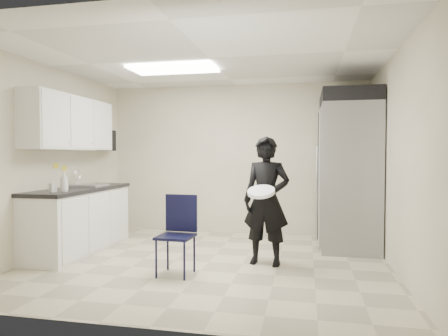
% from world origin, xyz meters
% --- Properties ---
extents(floor, '(4.50, 4.50, 0.00)m').
position_xyz_m(floor, '(0.00, 0.00, 0.00)').
color(floor, '#BFB696').
rests_on(floor, ground).
extents(ceiling, '(4.50, 4.50, 0.00)m').
position_xyz_m(ceiling, '(0.00, 0.00, 2.60)').
color(ceiling, white).
rests_on(ceiling, back_wall).
extents(back_wall, '(4.50, 0.00, 4.50)m').
position_xyz_m(back_wall, '(0.00, 2.00, 1.30)').
color(back_wall, beige).
rests_on(back_wall, floor).
extents(left_wall, '(0.00, 4.00, 4.00)m').
position_xyz_m(left_wall, '(-2.25, 0.00, 1.30)').
color(left_wall, beige).
rests_on(left_wall, floor).
extents(right_wall, '(0.00, 4.00, 4.00)m').
position_xyz_m(right_wall, '(2.25, 0.00, 1.30)').
color(right_wall, beige).
rests_on(right_wall, floor).
extents(ceiling_panel, '(1.20, 0.60, 0.02)m').
position_xyz_m(ceiling_panel, '(-0.60, 0.40, 2.57)').
color(ceiling_panel, white).
rests_on(ceiling_panel, ceiling).
extents(lower_counter, '(0.60, 1.90, 0.86)m').
position_xyz_m(lower_counter, '(-1.95, 0.20, 0.43)').
color(lower_counter, silver).
rests_on(lower_counter, floor).
extents(countertop, '(0.64, 1.95, 0.05)m').
position_xyz_m(countertop, '(-1.95, 0.20, 0.89)').
color(countertop, black).
rests_on(countertop, lower_counter).
extents(sink, '(0.42, 0.40, 0.14)m').
position_xyz_m(sink, '(-1.93, 0.45, 0.87)').
color(sink, gray).
rests_on(sink, countertop).
extents(faucet, '(0.02, 0.02, 0.24)m').
position_xyz_m(faucet, '(-2.13, 0.45, 1.02)').
color(faucet, silver).
rests_on(faucet, countertop).
extents(upper_cabinets, '(0.35, 1.80, 0.75)m').
position_xyz_m(upper_cabinets, '(-2.08, 0.20, 1.83)').
color(upper_cabinets, silver).
rests_on(upper_cabinets, left_wall).
extents(towel_dispenser, '(0.22, 0.30, 0.35)m').
position_xyz_m(towel_dispenser, '(-2.14, 1.35, 1.62)').
color(towel_dispenser, black).
rests_on(towel_dispenser, left_wall).
extents(notice_sticker_left, '(0.00, 0.12, 0.07)m').
position_xyz_m(notice_sticker_left, '(-2.24, 0.10, 1.22)').
color(notice_sticker_left, yellow).
rests_on(notice_sticker_left, left_wall).
extents(notice_sticker_right, '(0.00, 0.12, 0.07)m').
position_xyz_m(notice_sticker_right, '(-2.24, 0.30, 1.18)').
color(notice_sticker_right, yellow).
rests_on(notice_sticker_right, left_wall).
extents(commercial_fridge, '(0.80, 1.35, 2.10)m').
position_xyz_m(commercial_fridge, '(1.83, 1.27, 1.05)').
color(commercial_fridge, gray).
rests_on(commercial_fridge, floor).
extents(fridge_compressor, '(0.80, 1.35, 0.20)m').
position_xyz_m(fridge_compressor, '(1.83, 1.27, 2.20)').
color(fridge_compressor, black).
rests_on(fridge_compressor, commercial_fridge).
extents(folding_chair, '(0.41, 0.41, 0.88)m').
position_xyz_m(folding_chair, '(-0.24, -0.60, 0.44)').
color(folding_chair, black).
rests_on(folding_chair, floor).
extents(man_tuxedo, '(0.64, 0.48, 1.61)m').
position_xyz_m(man_tuxedo, '(0.73, 0.05, 0.80)').
color(man_tuxedo, black).
rests_on(man_tuxedo, floor).
extents(bucket_lid, '(0.38, 0.38, 0.04)m').
position_xyz_m(bucket_lid, '(0.69, -0.20, 0.94)').
color(bucket_lid, silver).
rests_on(bucket_lid, man_tuxedo).
extents(soap_bottle_a, '(0.11, 0.11, 0.26)m').
position_xyz_m(soap_bottle_a, '(-1.78, -0.41, 1.04)').
color(soap_bottle_a, white).
rests_on(soap_bottle_a, countertop).
extents(soap_bottle_b, '(0.10, 0.10, 0.16)m').
position_xyz_m(soap_bottle_b, '(-1.89, -0.48, 0.99)').
color(soap_bottle_b, '#A1A0AB').
rests_on(soap_bottle_b, countertop).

